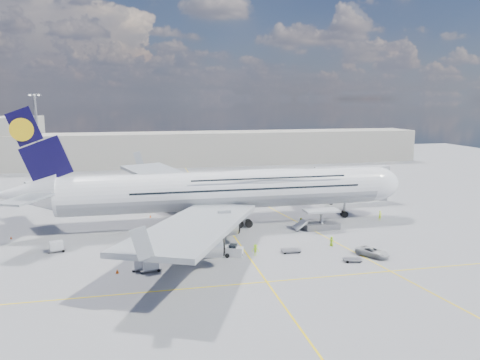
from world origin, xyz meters
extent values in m
plane|color=gray|center=(0.00, 0.00, 0.00)|extent=(300.00, 300.00, 0.00)
cube|color=yellow|center=(0.00, 0.00, 0.01)|extent=(0.25, 220.00, 0.01)
cube|color=yellow|center=(0.00, -20.00, 0.01)|extent=(120.00, 0.25, 0.01)
cube|color=yellow|center=(14.00, 10.00, 0.01)|extent=(14.16, 99.06, 0.01)
cylinder|color=white|center=(0.00, 10.00, 6.80)|extent=(62.00, 7.20, 7.20)
cylinder|color=#9EA0A5|center=(0.00, 10.00, 6.65)|extent=(60.76, 7.13, 7.13)
ellipsoid|color=white|center=(8.00, 10.00, 8.78)|extent=(36.00, 6.84, 3.76)
ellipsoid|color=white|center=(31.00, 10.00, 6.80)|extent=(11.52, 7.20, 7.20)
ellipsoid|color=black|center=(34.24, 10.00, 7.40)|extent=(3.84, 4.16, 1.44)
cone|color=white|center=(-35.50, 10.00, 7.60)|extent=(10.00, 6.84, 6.84)
cube|color=black|center=(-33.50, 10.00, 16.40)|extent=(11.02, 0.46, 14.61)
cylinder|color=yellow|center=(-35.60, 10.00, 18.90)|extent=(4.00, 0.60, 4.00)
cube|color=#999EA3|center=(-8.00, 30.00, 5.60)|extent=(25.49, 39.15, 3.35)
cube|color=#999EA3|center=(-8.00, -10.00, 5.60)|extent=(25.49, 39.15, 3.35)
cylinder|color=#B7BABF|center=(-3.00, 22.50, 3.20)|extent=(5.20, 3.50, 3.50)
cylinder|color=#B7BABF|center=(-7.50, 33.00, 3.20)|extent=(5.20, 3.50, 3.50)
cylinder|color=#B7BABF|center=(-3.00, -2.50, 3.20)|extent=(5.20, 3.50, 3.50)
cylinder|color=#B7BABF|center=(-7.50, -13.00, 3.20)|extent=(5.20, 3.50, 3.50)
cylinder|color=gray|center=(25.00, 10.00, 2.20)|extent=(0.44, 0.44, 3.80)
cylinder|color=black|center=(25.00, 10.00, 0.65)|extent=(1.30, 0.90, 1.30)
cylinder|color=gray|center=(0.00, 10.00, 2.20)|extent=(0.56, 0.56, 3.80)
cylinder|color=black|center=(0.00, 13.20, 0.75)|extent=(1.50, 0.90, 1.50)
cube|color=#B7B7BC|center=(25.00, 18.60, 7.10)|extent=(3.00, 10.00, 2.60)
cube|color=#B7B7BC|center=(33.00, 23.60, 7.10)|extent=(18.00, 3.00, 2.60)
cylinder|color=gray|center=(27.00, 21.60, 3.55)|extent=(0.80, 0.80, 7.10)
cylinder|color=black|center=(27.00, 21.60, 0.45)|extent=(0.90, 0.80, 0.90)
cylinder|color=gray|center=(41.00, 23.60, 3.55)|extent=(1.00, 1.00, 7.10)
cube|color=gray|center=(41.00, 23.60, 0.40)|extent=(2.00, 2.00, 0.80)
cylinder|color=#B7B7BC|center=(25.00, 14.80, 7.10)|extent=(3.60, 3.60, 2.80)
cube|color=silver|center=(17.00, 2.90, 3.50)|extent=(6.50, 3.20, 0.35)
cube|color=gray|center=(17.00, 2.90, 0.55)|extent=(6.50, 3.20, 1.10)
cube|color=gray|center=(17.00, 2.90, 2.05)|extent=(0.22, 1.99, 3.00)
cylinder|color=black|center=(14.40, 1.70, 0.35)|extent=(0.70, 0.30, 0.70)
cube|color=silver|center=(12.80, 2.90, 1.00)|extent=(2.16, 2.60, 1.60)
cylinder|color=gray|center=(-40.00, 45.00, 12.50)|extent=(0.70, 0.70, 25.00)
cube|color=gray|center=(-40.00, 45.00, 25.20)|extent=(3.00, 0.40, 0.60)
cube|color=#B2AD9E|center=(0.00, 95.00, 6.00)|extent=(180.00, 16.00, 12.00)
cube|color=#193814|center=(40.00, 140.00, 4.00)|extent=(160.00, 6.00, 8.00)
cube|color=gray|center=(-16.35, -11.92, 0.31)|extent=(2.68, 1.50, 0.16)
cylinder|color=black|center=(-17.40, -12.45, 0.19)|extent=(0.39, 0.16, 0.39)
cylinder|color=black|center=(-15.30, -11.40, 0.19)|extent=(0.39, 0.16, 0.39)
cube|color=silver|center=(-16.35, -11.92, 1.01)|extent=(1.97, 1.39, 1.31)
cube|color=gray|center=(-11.92, -6.42, 0.36)|extent=(3.29, 2.06, 0.19)
cylinder|color=black|center=(-13.15, -7.03, 0.23)|extent=(0.45, 0.19, 0.45)
cylinder|color=black|center=(-10.68, -5.80, 0.23)|extent=(0.45, 0.19, 0.45)
cube|color=silver|center=(-11.92, -6.42, 1.18)|extent=(2.46, 1.85, 1.54)
cube|color=gray|center=(-15.10, -12.66, 0.35)|extent=(3.23, 2.17, 0.18)
cylinder|color=black|center=(-16.29, -13.26, 0.22)|extent=(0.43, 0.18, 0.43)
cylinder|color=black|center=(-13.92, -12.07, 0.22)|extent=(0.43, 0.18, 0.43)
cube|color=silver|center=(-15.10, -12.66, 1.14)|extent=(2.43, 1.90, 1.48)
cube|color=gray|center=(-29.46, -0.72, 0.32)|extent=(2.99, 2.09, 0.16)
cylinder|color=black|center=(-30.54, -1.26, 0.20)|extent=(0.40, 0.16, 0.40)
cylinder|color=black|center=(-28.38, -0.17, 0.20)|extent=(0.40, 0.16, 0.40)
cube|color=silver|center=(-29.46, -0.72, 1.04)|extent=(2.27, 1.82, 1.35)
cube|color=gray|center=(14.75, -15.11, 0.31)|extent=(2.93, 1.99, 0.16)
cylinder|color=black|center=(13.68, -15.64, 0.20)|extent=(0.39, 0.16, 0.39)
cylinder|color=black|center=(15.82, -14.57, 0.20)|extent=(0.39, 0.16, 0.39)
cube|color=gray|center=(7.06, -9.09, 0.35)|extent=(3.11, 1.79, 0.18)
cylinder|color=black|center=(5.86, -9.69, 0.22)|extent=(0.44, 0.18, 0.44)
cylinder|color=black|center=(8.26, -8.48, 0.22)|extent=(0.44, 0.18, 0.44)
cube|color=silver|center=(-2.29, -8.87, 0.75)|extent=(3.30, 2.47, 1.39)
cube|color=black|center=(-2.29, -8.87, 1.60)|extent=(1.49, 1.60, 0.53)
cylinder|color=black|center=(-3.36, -9.46, 0.34)|extent=(0.68, 0.27, 0.68)
cylinder|color=black|center=(-1.22, -8.28, 0.34)|extent=(0.68, 0.27, 0.68)
cube|color=gray|center=(-11.98, 26.34, 1.07)|extent=(7.28, 3.65, 2.14)
cube|color=silver|center=(-12.73, 26.34, 3.11)|extent=(5.50, 3.47, 2.36)
cube|color=silver|center=(-9.30, 26.34, 2.04)|extent=(2.30, 2.74, 1.71)
cube|color=black|center=(-8.55, 26.34, 2.25)|extent=(0.50, 2.14, 0.96)
cylinder|color=black|center=(-9.62, 25.10, 0.59)|extent=(1.18, 0.37, 1.18)
cylinder|color=black|center=(-14.33, 27.57, 0.59)|extent=(1.18, 0.37, 1.18)
cube|color=#F85C0D|center=(-12.73, 26.34, 2.36)|extent=(5.57, 3.53, 0.54)
cube|color=gray|center=(-17.05, 40.04, 0.95)|extent=(6.55, 4.34, 1.89)
cube|color=silver|center=(-17.71, 40.04, 2.74)|extent=(5.08, 3.84, 2.08)
cube|color=silver|center=(-14.69, 40.04, 1.80)|extent=(2.37, 2.64, 1.51)
cube|color=black|center=(-14.03, 40.04, 1.98)|extent=(0.82, 1.81, 0.85)
cylinder|color=black|center=(-14.97, 38.96, 0.52)|extent=(1.04, 0.33, 1.04)
cylinder|color=black|center=(-19.13, 41.13, 0.52)|extent=(1.04, 0.33, 1.04)
imported|color=silver|center=(18.82, -13.59, 0.72)|extent=(4.91, 5.66, 1.45)
imported|color=#CCF219|center=(30.99, 6.18, 0.98)|extent=(0.81, 0.64, 1.96)
imported|color=#CBF019|center=(13.77, 4.90, 0.88)|extent=(1.08, 1.05, 1.75)
imported|color=#CFFF1A|center=(-4.28, 0.41, 0.93)|extent=(0.87, 1.17, 1.85)
imported|color=#ACF019|center=(14.65, -7.48, 0.84)|extent=(0.90, 0.97, 1.67)
imported|color=#A8EE19|center=(1.13, -9.40, 0.91)|extent=(1.30, 0.92, 1.82)
cone|color=#F85C0D|center=(26.28, 13.71, 0.28)|extent=(0.45, 0.45, 0.57)
cube|color=#F85C0D|center=(26.28, 13.71, 0.02)|extent=(0.38, 0.38, 0.03)
cone|color=#F85C0D|center=(-14.17, 18.39, 0.26)|extent=(0.41, 0.41, 0.52)
cube|color=#F85C0D|center=(-14.17, 18.39, 0.01)|extent=(0.35, 0.35, 0.03)
cone|color=#F85C0D|center=(-16.96, 30.20, 0.32)|extent=(0.50, 0.50, 0.63)
cube|color=#F85C0D|center=(-16.96, 30.20, 0.02)|extent=(0.43, 0.43, 0.03)
cone|color=#F85C0D|center=(-14.35, -0.27, 0.31)|extent=(0.48, 0.48, 0.61)
cube|color=#F85C0D|center=(-14.35, -0.27, 0.02)|extent=(0.41, 0.41, 0.03)
cone|color=#F85C0D|center=(-19.64, -12.46, 0.31)|extent=(0.49, 0.49, 0.62)
cube|color=#F85C0D|center=(-19.64, -12.46, 0.02)|extent=(0.42, 0.42, 0.03)
cone|color=#F85C0D|center=(-38.38, 8.31, 0.25)|extent=(0.39, 0.39, 0.49)
cube|color=#F85C0D|center=(-38.38, 8.31, 0.01)|extent=(0.34, 0.34, 0.03)
camera|label=1|loc=(-16.22, -77.03, 24.11)|focal=35.00mm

